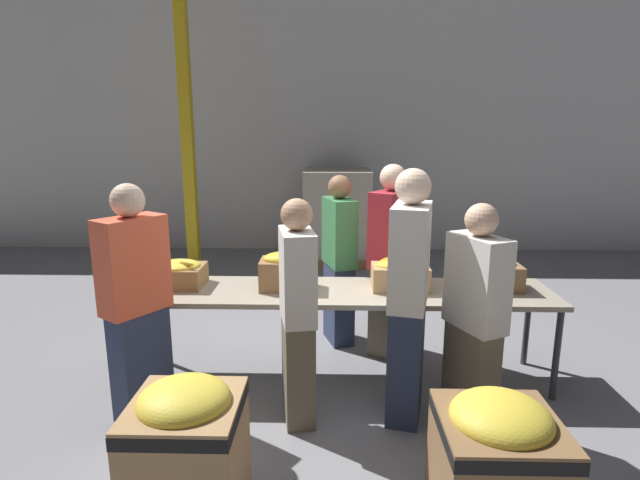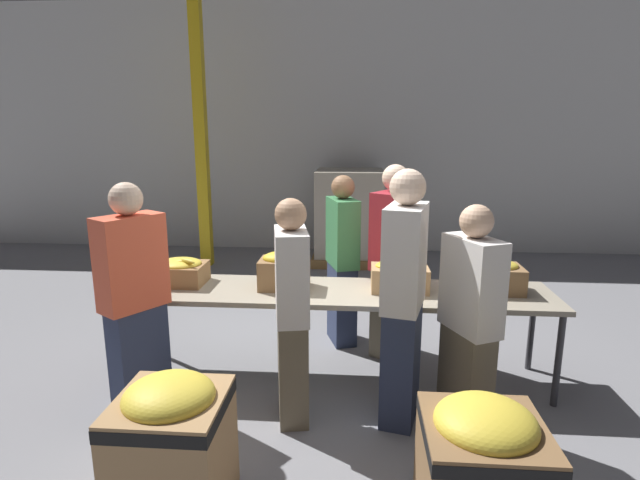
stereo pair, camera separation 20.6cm
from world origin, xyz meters
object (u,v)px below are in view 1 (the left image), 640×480
at_px(volunteer_1, 298,314).
at_px(pallet_stack_0, 337,217).
at_px(banana_box_2, 400,274).
at_px(banana_box_3, 493,273).
at_px(donation_bin_0, 187,447).
at_px(banana_box_0, 179,273).
at_px(support_pillar, 187,129).
at_px(donation_bin_1, 497,458).
at_px(volunteer_5, 408,299).
at_px(sorting_table, 340,296).
at_px(banana_box_1, 285,270).
at_px(volunteer_4, 136,306).
at_px(volunteer_2, 390,262).
at_px(volunteer_0, 340,261).
at_px(volunteer_3, 474,322).

bearing_deg(volunteer_1, pallet_stack_0, -14.84).
bearing_deg(banana_box_2, banana_box_3, 2.68).
height_order(banana_box_3, donation_bin_0, banana_box_3).
xyz_separation_m(banana_box_0, support_pillar, (-0.81, 3.28, 1.13)).
distance_m(donation_bin_0, donation_bin_1, 1.59).
distance_m(banana_box_2, volunteer_5, 0.58).
bearing_deg(sorting_table, donation_bin_0, -117.90).
relative_size(banana_box_1, banana_box_3, 0.94).
xyz_separation_m(banana_box_2, support_pillar, (-2.59, 3.31, 1.12)).
xyz_separation_m(support_pillar, pallet_stack_0, (2.12, 0.39, -1.31)).
height_order(banana_box_2, volunteer_4, volunteer_4).
bearing_deg(volunteer_4, support_pillar, 44.33).
bearing_deg(banana_box_0, volunteer_1, -33.35).
distance_m(sorting_table, volunteer_2, 0.71).
bearing_deg(banana_box_1, volunteer_4, -147.88).
relative_size(banana_box_1, volunteer_0, 0.24).
bearing_deg(donation_bin_1, volunteer_3, 84.05).
bearing_deg(volunteer_1, sorting_table, -37.44).
xyz_separation_m(banana_box_0, donation_bin_1, (2.09, -1.60, -0.49)).
height_order(banana_box_0, volunteer_4, volunteer_4).
bearing_deg(support_pillar, volunteer_2, -47.69).
distance_m(volunteer_1, volunteer_3, 1.17).
distance_m(donation_bin_1, support_pillar, 5.90).
xyz_separation_m(banana_box_0, banana_box_2, (1.78, -0.03, 0.01)).
bearing_deg(pallet_stack_0, support_pillar, -169.62).
distance_m(volunteer_5, pallet_stack_0, 4.31).
relative_size(banana_box_2, support_pillar, 0.11).
distance_m(volunteer_5, donation_bin_1, 1.15).
height_order(banana_box_0, pallet_stack_0, pallet_stack_0).
bearing_deg(support_pillar, volunteer_0, -50.91).
relative_size(sorting_table, volunteer_2, 1.95).
bearing_deg(volunteer_2, volunteer_5, 33.65).
xyz_separation_m(volunteer_4, volunteer_5, (1.86, 0.04, 0.05)).
distance_m(banana_box_2, volunteer_0, 0.85).
height_order(donation_bin_0, donation_bin_1, donation_bin_0).
bearing_deg(support_pillar, volunteer_4, -79.72).
height_order(banana_box_1, banana_box_2, banana_box_1).
distance_m(volunteer_0, volunteer_2, 0.50).
xyz_separation_m(volunteer_0, volunteer_5, (0.45, -1.29, 0.08)).
relative_size(banana_box_3, volunteer_2, 0.24).
bearing_deg(donation_bin_1, donation_bin_0, 180.00).
relative_size(banana_box_2, volunteer_5, 0.25).
xyz_separation_m(donation_bin_1, support_pillar, (-2.90, 4.88, 1.62)).
height_order(volunteer_0, volunteer_2, volunteer_2).
distance_m(sorting_table, volunteer_0, 0.75).
bearing_deg(banana_box_0, volunteer_5, -19.22).
bearing_deg(banana_box_3, donation_bin_1, -105.15).
height_order(banana_box_0, volunteer_1, volunteer_1).
bearing_deg(sorting_table, volunteer_1, -116.59).
bearing_deg(banana_box_0, sorting_table, -3.23).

